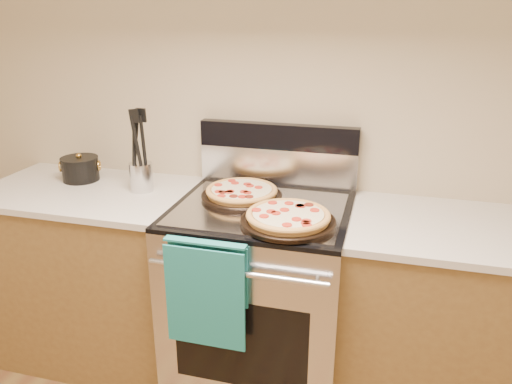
% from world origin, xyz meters
% --- Properties ---
extents(wall_back, '(4.00, 0.00, 4.00)m').
position_xyz_m(wall_back, '(0.00, 2.00, 1.35)').
color(wall_back, tan).
rests_on(wall_back, ground).
extents(range_body, '(0.76, 0.68, 0.90)m').
position_xyz_m(range_body, '(0.00, 1.65, 0.45)').
color(range_body, '#B7B7BC').
rests_on(range_body, ground).
extents(oven_window, '(0.56, 0.01, 0.40)m').
position_xyz_m(oven_window, '(0.00, 1.31, 0.45)').
color(oven_window, black).
rests_on(oven_window, range_body).
extents(cooktop, '(0.76, 0.68, 0.02)m').
position_xyz_m(cooktop, '(0.00, 1.65, 0.91)').
color(cooktop, black).
rests_on(cooktop, range_body).
extents(backsplash_lower, '(0.76, 0.06, 0.18)m').
position_xyz_m(backsplash_lower, '(0.00, 1.96, 1.01)').
color(backsplash_lower, silver).
rests_on(backsplash_lower, cooktop).
extents(backsplash_upper, '(0.76, 0.06, 0.12)m').
position_xyz_m(backsplash_upper, '(0.00, 1.96, 1.16)').
color(backsplash_upper, black).
rests_on(backsplash_upper, backsplash_lower).
extents(oven_handle, '(0.70, 0.03, 0.03)m').
position_xyz_m(oven_handle, '(0.00, 1.27, 0.80)').
color(oven_handle, silver).
rests_on(oven_handle, range_body).
extents(dish_towel, '(0.32, 0.05, 0.42)m').
position_xyz_m(dish_towel, '(-0.12, 1.27, 0.70)').
color(dish_towel, '#177363').
rests_on(dish_towel, oven_handle).
extents(foil_sheet, '(0.70, 0.55, 0.01)m').
position_xyz_m(foil_sheet, '(0.00, 1.62, 0.92)').
color(foil_sheet, gray).
rests_on(foil_sheet, cooktop).
extents(cabinet_left, '(1.00, 0.62, 0.88)m').
position_xyz_m(cabinet_left, '(-0.88, 1.68, 0.44)').
color(cabinet_left, brown).
rests_on(cabinet_left, ground).
extents(countertop_left, '(1.02, 0.64, 0.03)m').
position_xyz_m(countertop_left, '(-0.88, 1.68, 0.90)').
color(countertop_left, '#B8B1A5').
rests_on(countertop_left, cabinet_left).
extents(cabinet_right, '(1.00, 0.62, 0.88)m').
position_xyz_m(cabinet_right, '(0.88, 1.68, 0.44)').
color(cabinet_right, brown).
rests_on(cabinet_right, ground).
extents(countertop_right, '(1.02, 0.64, 0.03)m').
position_xyz_m(countertop_right, '(0.88, 1.68, 0.90)').
color(countertop_right, '#B8B1A5').
rests_on(countertop_right, cabinet_right).
extents(pepperoni_pizza_back, '(0.44, 0.44, 0.05)m').
position_xyz_m(pepperoni_pizza_back, '(-0.11, 1.72, 0.95)').
color(pepperoni_pizza_back, '#B08035').
rests_on(pepperoni_pizza_back, foil_sheet).
extents(pepperoni_pizza_front, '(0.46, 0.46, 0.05)m').
position_xyz_m(pepperoni_pizza_front, '(0.15, 1.49, 0.95)').
color(pepperoni_pizza_front, '#B08035').
rests_on(pepperoni_pizza_front, foil_sheet).
extents(utensil_crock, '(0.11, 0.11, 0.14)m').
position_xyz_m(utensil_crock, '(-0.61, 1.73, 0.98)').
color(utensil_crock, silver).
rests_on(utensil_crock, countertop_left).
extents(saucepan, '(0.23, 0.23, 0.11)m').
position_xyz_m(saucepan, '(-0.98, 1.79, 0.96)').
color(saucepan, black).
rests_on(saucepan, countertop_left).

